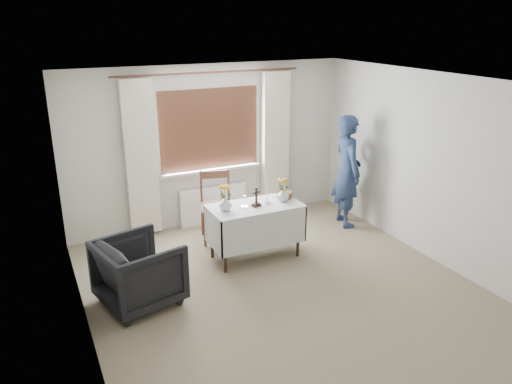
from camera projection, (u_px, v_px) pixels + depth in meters
ground at (286, 292)px, 6.03m from camera, size 5.00×5.00×0.00m
altar_table at (255, 231)px, 6.80m from camera, size 1.24×0.64×0.76m
wooden_chair at (217, 207)px, 7.30m from camera, size 0.58×0.58×1.02m
armchair at (139, 272)px, 5.70m from camera, size 1.04×1.02×0.79m
person at (347, 171)px, 7.75m from camera, size 0.55×0.72×1.76m
radiator at (213, 205)px, 7.99m from camera, size 1.10×0.10×0.60m
wooden_cross at (256, 197)px, 6.61m from camera, size 0.14×0.11×0.26m
candlestick_left at (244, 195)px, 6.57m from camera, size 0.12×0.12×0.33m
candlestick_right at (267, 190)px, 6.67m from camera, size 0.13×0.13×0.39m
flower_vase_left at (225, 204)px, 6.48m from camera, size 0.20×0.20×0.18m
flower_vase_right at (283, 195)px, 6.80m from camera, size 0.22×0.22×0.18m
wicker_basket at (284, 195)px, 6.95m from camera, size 0.27×0.27×0.09m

